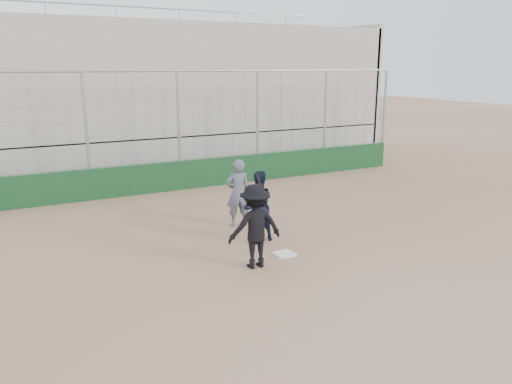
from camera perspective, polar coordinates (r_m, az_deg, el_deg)
name	(u,v)px	position (r m, az deg, el deg)	size (l,w,h in m)	color
ground	(285,254)	(11.44, 3.29, -7.13)	(90.00, 90.00, 0.00)	brown
home_plate	(285,254)	(11.44, 3.29, -7.07)	(0.44, 0.44, 0.02)	white
backstop	(180,162)	(17.33, -8.66, 3.41)	(18.10, 0.25, 4.04)	#11361A
bleachers	(139,96)	(21.81, -13.23, 10.61)	(20.25, 6.70, 6.98)	#969696
batter_at_plate	(255,226)	(10.47, -0.11, -3.91)	(1.21, 0.82, 1.95)	black
catcher_crouched	(258,219)	(11.99, 0.24, -3.10)	(0.98, 0.84, 1.19)	black
umpire	(238,196)	(13.19, -2.08, -0.48)	(0.66, 0.43, 1.63)	#505765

